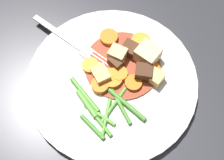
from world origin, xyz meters
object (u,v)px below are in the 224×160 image
Objects in this scene: carrot_slice_2 at (133,85)px; potato_chunk_0 at (119,55)px; carrot_slice_1 at (119,74)px; carrot_slice_6 at (152,71)px; carrot_slice_5 at (109,80)px; meat_chunk_1 at (130,49)px; potato_chunk_2 at (155,77)px; carrot_slice_4 at (141,42)px; potato_chunk_1 at (148,55)px; dinner_plate at (112,82)px; carrot_slice_0 at (109,38)px; potato_chunk_3 at (101,76)px; fork at (73,43)px; carrot_slice_3 at (90,66)px; carrot_slice_7 at (100,85)px; meat_chunk_0 at (144,73)px; meat_chunk_2 at (115,63)px.

potato_chunk_0 is (0.05, 0.03, 0.01)m from carrot_slice_2.
carrot_slice_1 is 0.06m from carrot_slice_6.
carrot_slice_5 is 1.28× the size of potato_chunk_0.
potato_chunk_0 reaches higher than meat_chunk_1.
potato_chunk_2 is at bearing -59.30° from carrot_slice_2.
carrot_slice_1 is at bearing 62.31° from carrot_slice_2.
potato_chunk_0 reaches higher than carrot_slice_4.
dinner_plate is at bearing 136.67° from potato_chunk_1.
carrot_slice_0 reaches higher than dinner_plate.
potato_chunk_3 is 0.08m from fork.
potato_chunk_3 reaches higher than carrot_slice_4.
dinner_plate is at bearing -123.18° from fork.
dinner_plate is at bearing 176.34° from potato_chunk_0.
potato_chunk_3 reaches higher than carrot_slice_3.
dinner_plate is 11.51× the size of meat_chunk_1.
carrot_slice_0 is 0.87× the size of potato_chunk_1.
potato_chunk_0 reaches higher than carrot_slice_2.
potato_chunk_3 reaches higher than fork.
carrot_slice_3 is (0.02, 0.04, 0.01)m from dinner_plate.
carrot_slice_3 is at bearing 68.65° from dinner_plate.
potato_chunk_1 reaches higher than carrot_slice_1.
meat_chunk_1 is at bearing -24.13° from carrot_slice_7.
carrot_slice_6 is at bearing -64.19° from carrot_slice_5.
carrot_slice_5 is at bearing -126.35° from fork.
potato_chunk_1 reaches higher than potato_chunk_3.
potato_chunk_3 is 1.18× the size of meat_chunk_1.
potato_chunk_2 is (-0.06, -0.09, 0.00)m from carrot_slice_0.
meat_chunk_1 reaches higher than fork.
carrot_slice_7 is at bearing 118.12° from meat_chunk_0.
dinner_plate is 0.05m from carrot_slice_3.
potato_chunk_3 and meat_chunk_1 have the same top height.
fork is (0.02, 0.15, -0.00)m from carrot_slice_6.
meat_chunk_1 reaches higher than carrot_slice_4.
carrot_slice_1 is at bearing -68.55° from potato_chunk_3.
potato_chunk_0 reaches higher than meat_chunk_2.
carrot_slice_0 reaches higher than carrot_slice_4.
dinner_plate is 0.05m from potato_chunk_0.
potato_chunk_3 is (0.00, 0.06, 0.01)m from carrot_slice_2.
potato_chunk_0 reaches higher than dinner_plate.
meat_chunk_0 is (0.02, -0.05, 0.01)m from carrot_slice_5.
carrot_slice_6 is 0.06m from meat_chunk_1.
meat_chunk_0 is 0.05m from meat_chunk_1.
carrot_slice_6 reaches higher than dinner_plate.
potato_chunk_1 is at bearing -64.26° from meat_chunk_2.
carrot_slice_1 is 0.03m from potato_chunk_3.
carrot_slice_3 is at bearing 163.26° from carrot_slice_0.
meat_chunk_1 is (0.04, 0.03, -0.00)m from meat_chunk_0.
carrot_slice_3 is at bearing 83.69° from carrot_slice_1.
carrot_slice_2 reaches higher than dinner_plate.
meat_chunk_1 is (0.06, -0.04, -0.00)m from potato_chunk_3.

